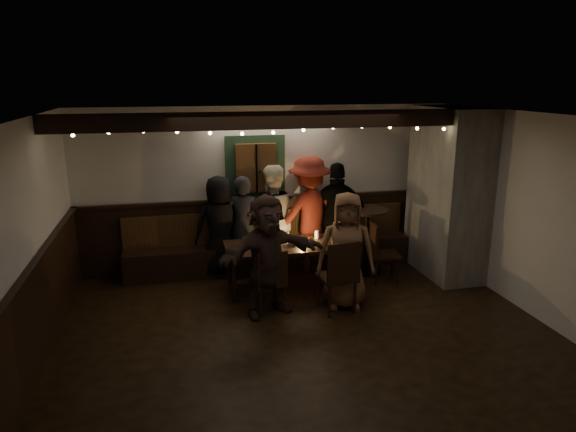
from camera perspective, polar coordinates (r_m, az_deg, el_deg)
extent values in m
cube|color=black|center=(6.43, 2.06, -12.85)|extent=(6.00, 5.00, 0.01)
cube|color=black|center=(5.70, 2.31, 11.02)|extent=(6.00, 5.00, 0.01)
cube|color=white|center=(8.31, -2.32, 3.19)|extent=(6.00, 0.01, 2.60)
cube|color=white|center=(5.94, -27.11, -3.33)|extent=(0.01, 5.00, 2.60)
cube|color=white|center=(7.30, 25.60, 0.03)|extent=(0.01, 5.00, 2.60)
cube|color=black|center=(8.47, -2.23, -1.83)|extent=(6.00, 0.05, 1.10)
cube|color=black|center=(6.19, -26.00, -9.93)|extent=(0.05, 5.00, 1.10)
cube|color=#616157|center=(8.30, 17.34, 2.50)|extent=(0.70, 1.40, 2.60)
cube|color=black|center=(8.33, -1.88, -4.45)|extent=(4.60, 0.45, 0.45)
cube|color=#3E270F|center=(8.36, -2.16, -0.97)|extent=(4.60, 0.06, 0.50)
cube|color=#213D26|center=(8.15, -3.65, 5.44)|extent=(0.95, 0.04, 1.00)
cube|color=#3E270F|center=(8.09, -3.58, 5.37)|extent=(0.64, 0.12, 0.76)
cube|color=black|center=(6.68, 0.01, 10.63)|extent=(6.00, 0.16, 0.22)
sphere|color=#FFE599|center=(6.59, -22.79, 8.28)|extent=(0.04, 0.04, 0.04)
sphere|color=#FFE599|center=(6.54, -19.33, 8.76)|extent=(0.04, 0.04, 0.04)
sphere|color=#FFE599|center=(6.51, -15.79, 9.06)|extent=(0.04, 0.04, 0.04)
sphere|color=#FFE599|center=(6.50, -12.22, 9.13)|extent=(0.04, 0.04, 0.04)
sphere|color=#FFE599|center=(6.52, -8.65, 9.09)|extent=(0.04, 0.04, 0.04)
sphere|color=#FFE599|center=(6.57, -5.12, 9.09)|extent=(0.04, 0.04, 0.04)
sphere|color=#FFE599|center=(6.63, -1.65, 9.26)|extent=(0.04, 0.04, 0.04)
sphere|color=#FFE599|center=(6.72, 1.74, 9.54)|extent=(0.04, 0.04, 0.04)
sphere|color=#FFE599|center=(6.83, 5.04, 9.77)|extent=(0.04, 0.04, 0.04)
sphere|color=#FFE599|center=(6.96, 8.22, 9.82)|extent=(0.04, 0.04, 0.04)
sphere|color=#FFE599|center=(7.12, 11.27, 9.66)|extent=(0.04, 0.04, 0.04)
sphere|color=#FFE599|center=(7.29, 14.17, 9.41)|extent=(0.04, 0.04, 0.04)
sphere|color=#FFE599|center=(7.48, 16.93, 9.23)|extent=(0.04, 0.04, 0.04)
sphere|color=#FFE599|center=(7.68, 19.56, 9.21)|extent=(0.04, 0.04, 0.04)
cube|color=black|center=(7.46, 0.34, -3.34)|extent=(1.90, 0.82, 0.05)
cylinder|color=black|center=(7.12, -5.98, -7.25)|extent=(0.06, 0.06, 0.62)
cylinder|color=black|center=(7.75, -6.60, -5.40)|extent=(0.06, 0.06, 0.62)
cylinder|color=black|center=(7.52, 7.51, -6.08)|extent=(0.06, 0.06, 0.62)
cylinder|color=black|center=(8.11, 5.86, -4.44)|extent=(0.06, 0.06, 0.62)
cylinder|color=#BF7226|center=(7.39, -4.83, -2.84)|extent=(0.06, 0.06, 0.13)
cylinder|color=#BF7226|center=(7.20, -2.51, -3.27)|extent=(0.06, 0.06, 0.13)
cylinder|color=silver|center=(7.59, -0.20, -2.30)|extent=(0.06, 0.06, 0.13)
cylinder|color=#BF7226|center=(7.36, 2.60, -2.86)|extent=(0.06, 0.06, 0.13)
cylinder|color=silver|center=(7.71, 3.24, -2.05)|extent=(0.06, 0.06, 0.13)
cylinder|color=#BF7226|center=(7.52, 5.93, -2.54)|extent=(0.06, 0.06, 0.13)
cylinder|color=white|center=(7.11, -2.85, -4.02)|extent=(0.24, 0.24, 0.01)
cube|color=#B2B2B7|center=(7.40, 0.43, -3.08)|extent=(0.14, 0.09, 0.05)
cylinder|color=#990C0C|center=(7.38, 0.22, -2.73)|extent=(0.03, 0.03, 0.14)
cylinder|color=gold|center=(7.39, 0.63, -2.70)|extent=(0.03, 0.03, 0.14)
cylinder|color=silver|center=(7.52, 1.59, -2.68)|extent=(0.05, 0.05, 0.07)
sphere|color=#FFB24C|center=(7.51, 1.60, -2.28)|extent=(0.03, 0.03, 0.03)
cube|color=black|center=(6.83, -2.09, -7.33)|extent=(0.42, 0.42, 0.04)
cube|color=black|center=(6.58, -1.70, -5.93)|extent=(0.40, 0.07, 0.45)
cylinder|color=black|center=(7.09, -1.15, -8.31)|extent=(0.03, 0.03, 0.39)
cylinder|color=black|center=(6.81, -0.39, -9.33)|extent=(0.03, 0.03, 0.39)
cylinder|color=black|center=(7.02, -3.69, -8.60)|extent=(0.03, 0.03, 0.39)
cylinder|color=black|center=(6.74, -3.04, -9.65)|extent=(0.03, 0.03, 0.39)
cube|color=black|center=(6.85, 5.44, -6.81)|extent=(0.50, 0.50, 0.04)
cube|color=black|center=(6.58, 6.25, -5.16)|extent=(0.45, 0.10, 0.52)
cylinder|color=black|center=(7.17, 6.11, -7.90)|extent=(0.04, 0.04, 0.44)
cylinder|color=black|center=(6.87, 7.44, -9.01)|extent=(0.04, 0.04, 0.44)
cylinder|color=black|center=(7.03, 3.38, -8.33)|extent=(0.04, 0.04, 0.44)
cylinder|color=black|center=(6.72, 4.61, -9.48)|extent=(0.04, 0.04, 0.44)
cube|color=black|center=(7.93, 10.75, -4.24)|extent=(0.48, 0.48, 0.04)
cube|color=black|center=(7.80, 9.50, -2.50)|extent=(0.11, 0.42, 0.47)
cylinder|color=black|center=(7.89, 12.15, -6.11)|extent=(0.04, 0.04, 0.40)
cylinder|color=black|center=(7.81, 9.77, -6.22)|extent=(0.04, 0.04, 0.40)
cylinder|color=black|center=(8.19, 11.53, -5.28)|extent=(0.04, 0.04, 0.40)
cylinder|color=black|center=(8.11, 9.23, -5.37)|extent=(0.04, 0.04, 0.40)
cylinder|color=black|center=(8.40, 8.57, -5.99)|extent=(0.53, 0.53, 0.03)
cylinder|color=black|center=(8.23, 8.70, -2.80)|extent=(0.07, 0.07, 1.01)
cylinder|color=black|center=(8.10, 8.84, 0.62)|extent=(0.65, 0.65, 0.04)
imported|color=black|center=(8.01, -7.60, -1.14)|extent=(0.82, 0.58, 1.58)
imported|color=black|center=(8.02, -5.05, -1.05)|extent=(0.66, 0.52, 1.58)
imported|color=beige|center=(8.10, -1.89, -0.32)|extent=(1.00, 0.89, 1.72)
imported|color=maroon|center=(8.19, 2.36, 0.28)|extent=(1.33, 0.99, 1.84)
imported|color=black|center=(8.22, 5.50, -0.09)|extent=(1.08, 0.62, 1.74)
imported|color=#3C2A23|center=(6.61, -2.27, -4.41)|extent=(1.56, 0.91, 1.61)
imported|color=brown|center=(6.87, 6.45, -3.84)|extent=(0.88, 0.69, 1.58)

